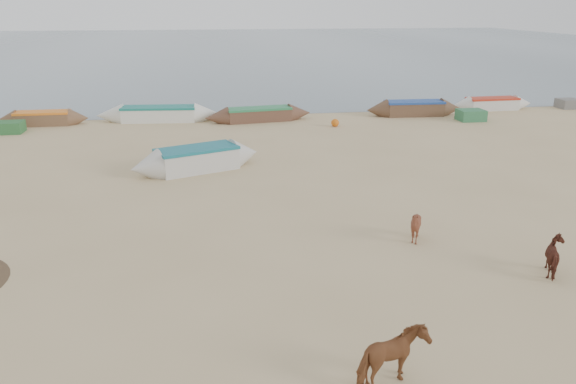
# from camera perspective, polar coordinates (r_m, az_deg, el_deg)

# --- Properties ---
(ground) EXTENTS (140.00, 140.00, 0.00)m
(ground) POSITION_cam_1_polar(r_m,az_deg,el_deg) (14.32, 2.53, -8.88)
(ground) COLOR tan
(ground) RESTS_ON ground
(sea) EXTENTS (160.00, 160.00, 0.00)m
(sea) POSITION_cam_1_polar(r_m,az_deg,el_deg) (94.70, -7.64, 14.49)
(sea) COLOR slate
(sea) RESTS_ON ground
(cow_adult) EXTENTS (1.51, 1.12, 1.16)m
(cow_adult) POSITION_cam_1_polar(r_m,az_deg,el_deg) (10.64, 10.53, -16.28)
(cow_adult) COLOR brown
(cow_adult) RESTS_ON ground
(calf_front) EXTENTS (1.13, 1.07, 0.98)m
(calf_front) POSITION_cam_1_polar(r_m,az_deg,el_deg) (16.65, 12.84, -3.43)
(calf_front) COLOR brown
(calf_front) RESTS_ON ground
(calf_right) EXTENTS (0.83, 0.96, 0.96)m
(calf_right) POSITION_cam_1_polar(r_m,az_deg,el_deg) (15.93, 25.73, -5.98)
(calf_right) COLOR #52261A
(calf_right) RESTS_ON ground
(near_canoe) EXTENTS (5.69, 3.37, 0.98)m
(near_canoe) POSITION_cam_1_polar(r_m,az_deg,el_deg) (23.56, -9.21, 3.33)
(near_canoe) COLOR beige
(near_canoe) RESTS_ON ground
(waterline_canoes) EXTENTS (56.90, 3.55, 0.90)m
(waterline_canoes) POSITION_cam_1_polar(r_m,az_deg,el_deg) (33.97, -5.57, 8.05)
(waterline_canoes) COLOR brown
(waterline_canoes) RESTS_ON ground
(beach_clutter) EXTENTS (45.36, 4.93, 0.64)m
(beach_clutter) POSITION_cam_1_polar(r_m,az_deg,el_deg) (33.68, 2.87, 7.82)
(beach_clutter) COLOR #2C6232
(beach_clutter) RESTS_ON ground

